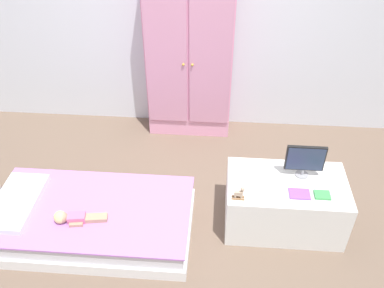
{
  "coord_description": "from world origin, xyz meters",
  "views": [
    {
      "loc": [
        0.34,
        -2.19,
        2.58
      ],
      "look_at": [
        0.14,
        0.42,
        0.55
      ],
      "focal_mm": 38.7,
      "sensor_mm": 36.0,
      "label": 1
    }
  ],
  "objects": [
    {
      "name": "bed",
      "position": [
        -0.61,
        -0.06,
        0.12
      ],
      "size": [
        1.55,
        0.84,
        0.25
      ],
      "color": "white",
      "rests_on": "ground_plane"
    },
    {
      "name": "rocking_horse_toy",
      "position": [
        0.52,
        -0.06,
        0.49
      ],
      "size": [
        0.09,
        0.04,
        0.11
      ],
      "color": "#8E6642",
      "rests_on": "tv_stand"
    },
    {
      "name": "wardrobe",
      "position": [
        0.04,
        1.39,
        0.83
      ],
      "size": [
        0.82,
        0.31,
        1.66
      ],
      "color": "#E599BC",
      "rests_on": "ground_plane"
    },
    {
      "name": "tv_stand",
      "position": [
        0.89,
        0.14,
        0.22
      ],
      "size": [
        0.91,
        0.54,
        0.44
      ],
      "primitive_type": "cube",
      "color": "silver",
      "rests_on": "ground_plane"
    },
    {
      "name": "tv_monitor",
      "position": [
        1.0,
        0.23,
        0.6
      ],
      "size": [
        0.29,
        0.1,
        0.28
      ],
      "color": "#99999E",
      "rests_on": "tv_stand"
    },
    {
      "name": "ground_plane",
      "position": [
        0.0,
        0.0,
        -0.01
      ],
      "size": [
        10.0,
        10.0,
        0.02
      ],
      "primitive_type": "cube",
      "color": "brown"
    },
    {
      "name": "pillow",
      "position": [
        -1.18,
        -0.06,
        0.27
      ],
      "size": [
        0.32,
        0.6,
        0.05
      ],
      "primitive_type": "cube",
      "color": "silver",
      "rests_on": "bed"
    },
    {
      "name": "doll",
      "position": [
        -0.71,
        -0.19,
        0.28
      ],
      "size": [
        0.39,
        0.15,
        0.1
      ],
      "color": "#D6668E",
      "rests_on": "bed"
    },
    {
      "name": "book_purple",
      "position": [
        0.96,
        0.01,
        0.45
      ],
      "size": [
        0.15,
        0.11,
        0.01
      ],
      "primitive_type": "cube",
      "color": "#8E51B2",
      "rests_on": "tv_stand"
    },
    {
      "name": "book_green",
      "position": [
        1.12,
        0.01,
        0.45
      ],
      "size": [
        0.11,
        0.09,
        0.02
      ],
      "primitive_type": "cube",
      "color": "#429E51",
      "rests_on": "tv_stand"
    }
  ]
}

